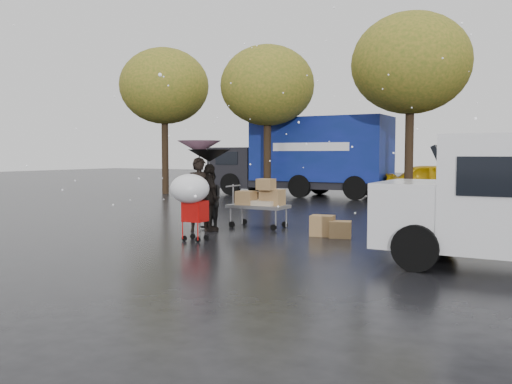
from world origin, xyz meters
The scene contains 13 objects.
ground centered at (0.00, 0.00, 0.00)m, with size 90.00×90.00×0.00m, color black.
person_pink centered at (-0.30, 0.28, 0.90)m, with size 0.66×0.43×1.81m, color black.
person_middle centered at (-0.18, 0.52, 0.75)m, with size 0.73×0.57×1.51m, color black.
person_black centered at (-0.10, 0.40, 0.83)m, with size 0.97×0.40×1.65m, color black.
umbrella_pink centered at (-0.30, 0.28, 2.06)m, with size 1.07×1.07×2.21m.
umbrella_black centered at (-0.10, 0.40, 1.84)m, with size 1.04×1.04×2.00m.
vendor_cart centered at (0.74, 1.51, 0.73)m, with size 1.52×0.80×1.27m.
shopping_cart centered at (0.46, -1.16, 1.06)m, with size 0.84×0.84×1.46m.
blue_truck centered at (-2.68, 12.00, 1.76)m, with size 8.30×2.60×3.50m.
box_ground_near centered at (2.62, 1.00, 0.24)m, with size 0.53×0.42×0.47m, color olive.
box_ground_far centered at (3.08, 0.93, 0.19)m, with size 0.48×0.38×0.38m, color olive.
yellow_taxi centered at (3.36, 12.13, 0.77)m, with size 1.81×4.50×1.53m, color #E5B00C.
tree_row centered at (-0.47, 10.00, 5.02)m, with size 21.60×4.40×7.12m.
Camera 1 is at (7.23, -10.62, 1.88)m, focal length 38.00 mm.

